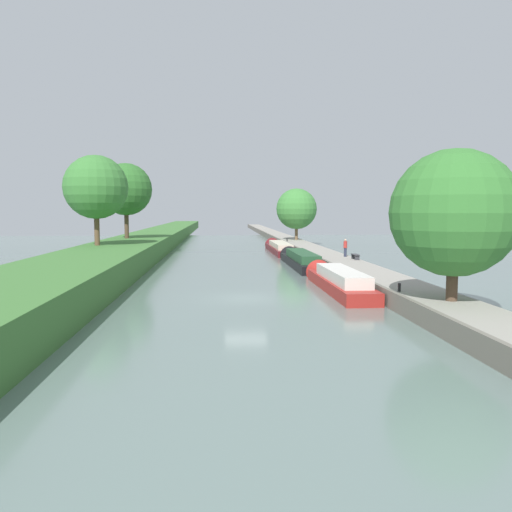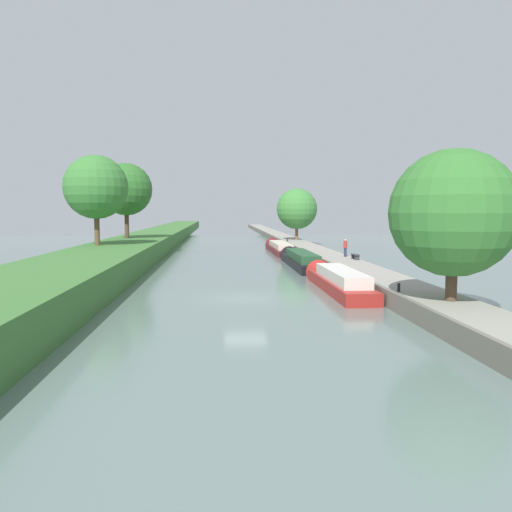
% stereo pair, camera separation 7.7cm
% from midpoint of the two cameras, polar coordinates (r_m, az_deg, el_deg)
% --- Properties ---
extents(ground_plane, '(160.00, 160.00, 0.00)m').
position_cam_midpoint_polar(ground_plane, '(31.10, -1.18, -4.65)').
color(ground_plane, slate).
extents(left_grassy_bank, '(6.84, 260.00, 1.99)m').
position_cam_midpoint_polar(left_grassy_bank, '(32.34, -21.23, -2.84)').
color(left_grassy_bank, '#3D7033').
rests_on(left_grassy_bank, ground_plane).
extents(right_towpath, '(3.16, 260.00, 0.92)m').
position_cam_midpoint_polar(right_towpath, '(32.82, 15.19, -3.50)').
color(right_towpath, gray).
rests_on(right_towpath, ground_plane).
extents(stone_quay, '(0.25, 260.00, 0.97)m').
position_cam_midpoint_polar(stone_quay, '(32.29, 12.32, -3.54)').
color(stone_quay, '#6B665B').
rests_on(stone_quay, ground_plane).
extents(narrowboat_red, '(2.08, 13.17, 2.08)m').
position_cam_midpoint_polar(narrowboat_red, '(34.99, 8.78, -2.64)').
color(narrowboat_red, maroon).
rests_on(narrowboat_red, ground_plane).
extents(narrowboat_black, '(2.07, 15.18, 2.05)m').
position_cam_midpoint_polar(narrowboat_black, '(49.41, 4.75, -0.39)').
color(narrowboat_black, black).
rests_on(narrowboat_black, ground_plane).
extents(narrowboat_maroon, '(2.14, 16.60, 2.03)m').
position_cam_midpoint_polar(narrowboat_maroon, '(65.76, 2.47, 0.91)').
color(narrowboat_maroon, maroon).
rests_on(narrowboat_maroon, ground_plane).
extents(tree_rightbank_near, '(6.02, 6.02, 7.19)m').
position_cam_midpoint_polar(tree_rightbank_near, '(26.30, 20.73, 4.40)').
color(tree_rightbank_near, '#4C3828').
rests_on(tree_rightbank_near, right_towpath).
extents(tree_rightbank_midnear, '(5.93, 5.93, 7.49)m').
position_cam_midpoint_polar(tree_rightbank_midnear, '(76.83, 4.41, 5.15)').
color(tree_rightbank_midnear, brown).
rests_on(tree_rightbank_midnear, right_towpath).
extents(tree_leftbank_downstream, '(5.99, 5.99, 8.63)m').
position_cam_midpoint_polar(tree_leftbank_downstream, '(62.27, -14.04, 7.05)').
color(tree_leftbank_downstream, '#4C3828').
rests_on(tree_leftbank_downstream, left_grassy_bank).
extents(tree_leftbank_upstream, '(5.84, 5.84, 8.28)m').
position_cam_midpoint_polar(tree_leftbank_upstream, '(50.42, -17.11, 7.18)').
color(tree_leftbank_upstream, brown).
rests_on(tree_leftbank_upstream, left_grassy_bank).
extents(person_walking, '(0.34, 0.34, 1.66)m').
position_cam_midpoint_polar(person_walking, '(49.20, 9.67, 0.94)').
color(person_walking, '#282D42').
rests_on(person_walking, right_towpath).
extents(mooring_bollard_near, '(0.16, 0.16, 0.45)m').
position_cam_midpoint_polar(mooring_bollard_near, '(28.77, 15.29, -3.31)').
color(mooring_bollard_near, black).
rests_on(mooring_bollard_near, right_towpath).
extents(mooring_bollard_far, '(0.16, 0.16, 0.45)m').
position_cam_midpoint_polar(mooring_bollard_far, '(72.95, 3.38, 1.79)').
color(mooring_bollard_far, black).
rests_on(mooring_bollard_far, right_towpath).
extents(park_bench, '(0.44, 1.50, 0.47)m').
position_cam_midpoint_polar(park_bench, '(46.60, 10.74, 0.05)').
color(park_bench, '#333338').
rests_on(park_bench, right_towpath).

